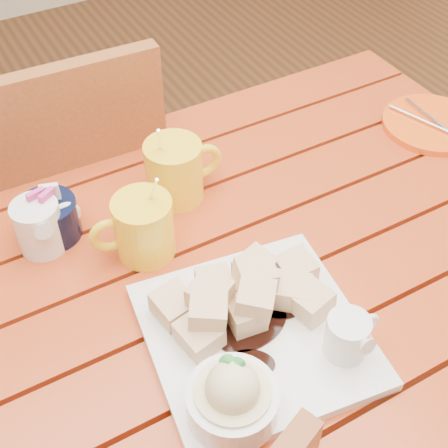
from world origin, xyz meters
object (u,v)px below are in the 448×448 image
dessert_plate (251,338)px  chair_far (53,222)px  coffee_mug_right (176,170)px  orange_saucer (433,124)px  coffee_mug_left (142,227)px  table (220,313)px

dessert_plate → chair_far: 0.67m
coffee_mug_right → orange_saucer: (0.50, -0.07, -0.05)m
chair_far → coffee_mug_left: bearing=102.8°
orange_saucer → chair_far: (-0.67, 0.35, -0.23)m
dessert_plate → chair_far: (-0.11, 0.61, -0.26)m
coffee_mug_left → chair_far: size_ratio=0.16×
dessert_plate → orange_saucer: dessert_plate is taller
orange_saucer → table: bearing=-167.8°
dessert_plate → orange_saucer: (0.56, 0.26, -0.03)m
chair_far → table: bearing=110.3°
coffee_mug_right → table: bearing=-95.2°
table → coffee_mug_right: size_ratio=7.73×
dessert_plate → orange_saucer: size_ratio=1.69×
table → dessert_plate: size_ratio=3.82×
orange_saucer → chair_far: size_ratio=0.20×
coffee_mug_left → orange_saucer: coffee_mug_left is taller
table → orange_saucer: (0.52, 0.11, 0.11)m
dessert_plate → coffee_mug_right: size_ratio=2.02×
orange_saucer → chair_far: chair_far is taller
orange_saucer → coffee_mug_left: bearing=-177.7°
dessert_plate → chair_far: bearing=100.7°
dessert_plate → coffee_mug_right: (0.05, 0.32, 0.02)m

